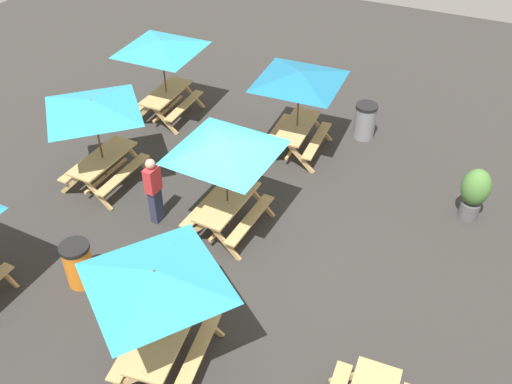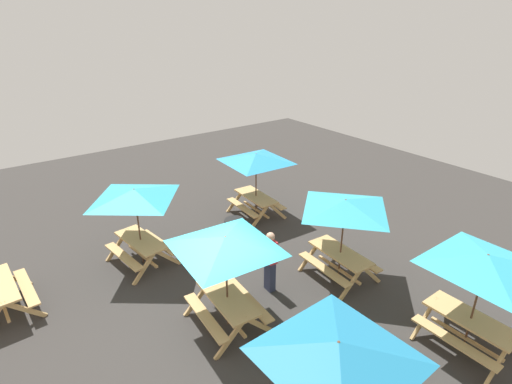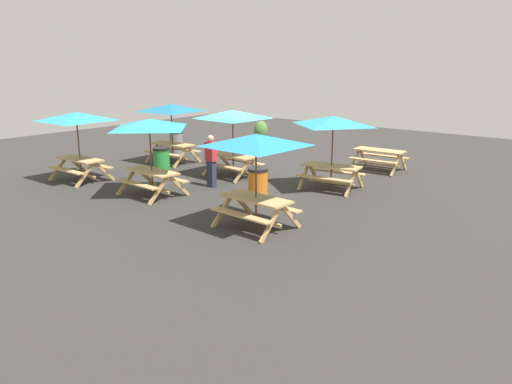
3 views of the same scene
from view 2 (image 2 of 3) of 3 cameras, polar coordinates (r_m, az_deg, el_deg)
The scene contains 10 objects.
ground_plane at distance 9.63m, azimuth -5.87°, elevation -18.60°, with size 29.65×29.65×0.00m, color #33302D.
picnic_table_0 at distance 8.49m, azimuth -4.37°, elevation -8.19°, with size 2.82×2.82×2.34m.
picnic_table_1 at distance 11.16m, azimuth -16.88°, elevation -1.05°, with size 2.25×2.25×2.34m.
picnic_table_2 at distance 13.47m, azimuth 0.00°, elevation 4.25°, with size 2.83×2.83×2.34m.
picnic_table_4 at distance 6.28m, azimuth 11.49°, elevation -22.26°, with size 2.83×2.83×2.34m.
picnic_table_5 at distance 9.06m, azimuth 29.87°, elevation -9.42°, with size 2.83×2.83×2.34m.
picnic_table_6 at distance 10.32m, azimuth 12.55°, elevation -2.62°, with size 2.09×2.09×2.34m.
trash_bin_green at distance 8.89m, azimuth 12.06°, elevation -19.12°, with size 0.59×0.59×0.98m.
trash_bin_orange at distance 12.07m, azimuth -3.09°, elevation -6.02°, with size 0.59×0.59×0.98m.
person_standing at distance 10.14m, azimuth 2.02°, elevation -9.70°, with size 0.38×0.25×1.67m.
Camera 2 is at (-6.27, 3.45, 6.45)m, focal length 28.00 mm.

